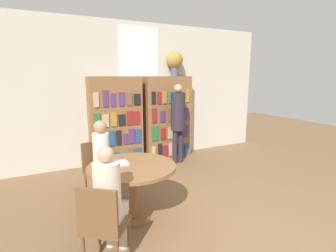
{
  "coord_description": "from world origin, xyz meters",
  "views": [
    {
      "loc": [
        -2.1,
        -1.83,
        1.89
      ],
      "look_at": [
        -0.13,
        1.99,
        1.05
      ],
      "focal_mm": 28.0,
      "sensor_mm": 36.0,
      "label": 1
    }
  ],
  "objects_px": {
    "bookshelf_right": "(167,118)",
    "librarian_standing": "(178,116)",
    "flower_vase": "(175,61)",
    "reading_table": "(132,175)",
    "seated_reader_right": "(109,195)",
    "chair_near_camera": "(103,223)",
    "bookshelf_left": "(116,122)",
    "chair_left_side": "(98,167)",
    "seated_reader_left": "(103,157)"
  },
  "relations": [
    {
      "from": "reading_table",
      "to": "seated_reader_left",
      "type": "height_order",
      "value": "seated_reader_left"
    },
    {
      "from": "chair_near_camera",
      "to": "seated_reader_left",
      "type": "xyz_separation_m",
      "value": [
        0.35,
        1.41,
        0.21
      ]
    },
    {
      "from": "bookshelf_right",
      "to": "seated_reader_left",
      "type": "xyz_separation_m",
      "value": [
        -1.86,
        -1.54,
        -0.23
      ]
    },
    {
      "from": "flower_vase",
      "to": "reading_table",
      "type": "height_order",
      "value": "flower_vase"
    },
    {
      "from": "librarian_standing",
      "to": "seated_reader_right",
      "type": "bearing_deg",
      "value": -132.25
    },
    {
      "from": "bookshelf_left",
      "to": "chair_left_side",
      "type": "xyz_separation_m",
      "value": [
        -0.7,
        -1.36,
        -0.44
      ]
    },
    {
      "from": "reading_table",
      "to": "chair_near_camera",
      "type": "relative_size",
      "value": 1.3
    },
    {
      "from": "reading_table",
      "to": "seated_reader_left",
      "type": "bearing_deg",
      "value": 106.2
    },
    {
      "from": "chair_left_side",
      "to": "seated_reader_right",
      "type": "bearing_deg",
      "value": 66.19
    },
    {
      "from": "chair_near_camera",
      "to": "seated_reader_right",
      "type": "xyz_separation_m",
      "value": [
        0.11,
        0.14,
        0.2
      ]
    },
    {
      "from": "bookshelf_right",
      "to": "seated_reader_right",
      "type": "relative_size",
      "value": 1.54
    },
    {
      "from": "flower_vase",
      "to": "seated_reader_left",
      "type": "relative_size",
      "value": 0.44
    },
    {
      "from": "flower_vase",
      "to": "reading_table",
      "type": "xyz_separation_m",
      "value": [
        -1.84,
        -2.24,
        -1.58
      ]
    },
    {
      "from": "reading_table",
      "to": "chair_left_side",
      "type": "distance_m",
      "value": 0.92
    },
    {
      "from": "flower_vase",
      "to": "seated_reader_left",
      "type": "distance_m",
      "value": 2.97
    },
    {
      "from": "reading_table",
      "to": "chair_left_side",
      "type": "xyz_separation_m",
      "value": [
        -0.25,
        0.87,
        -0.13
      ]
    },
    {
      "from": "reading_table",
      "to": "seated_reader_right",
      "type": "distance_m",
      "value": 0.73
    },
    {
      "from": "flower_vase",
      "to": "seated_reader_left",
      "type": "bearing_deg",
      "value": -142.97
    },
    {
      "from": "chair_left_side",
      "to": "seated_reader_right",
      "type": "height_order",
      "value": "seated_reader_right"
    },
    {
      "from": "seated_reader_left",
      "to": "librarian_standing",
      "type": "relative_size",
      "value": 0.73
    },
    {
      "from": "seated_reader_right",
      "to": "librarian_standing",
      "type": "distance_m",
      "value": 3.14
    },
    {
      "from": "flower_vase",
      "to": "librarian_standing",
      "type": "distance_m",
      "value": 1.27
    },
    {
      "from": "bookshelf_left",
      "to": "seated_reader_right",
      "type": "xyz_separation_m",
      "value": [
        -0.9,
        -2.81,
        -0.24
      ]
    },
    {
      "from": "bookshelf_left",
      "to": "chair_near_camera",
      "type": "relative_size",
      "value": 2.12
    },
    {
      "from": "flower_vase",
      "to": "chair_near_camera",
      "type": "relative_size",
      "value": 0.62
    },
    {
      "from": "bookshelf_left",
      "to": "reading_table",
      "type": "xyz_separation_m",
      "value": [
        -0.45,
        -2.23,
        -0.31
      ]
    },
    {
      "from": "bookshelf_right",
      "to": "librarian_standing",
      "type": "height_order",
      "value": "bookshelf_right"
    },
    {
      "from": "bookshelf_left",
      "to": "librarian_standing",
      "type": "xyz_separation_m",
      "value": [
        1.2,
        -0.5,
        0.11
      ]
    },
    {
      "from": "bookshelf_left",
      "to": "seated_reader_left",
      "type": "distance_m",
      "value": 1.69
    },
    {
      "from": "chair_near_camera",
      "to": "seated_reader_left",
      "type": "bearing_deg",
      "value": 113.75
    },
    {
      "from": "chair_near_camera",
      "to": "chair_left_side",
      "type": "relative_size",
      "value": 1.0
    },
    {
      "from": "bookshelf_right",
      "to": "seated_reader_left",
      "type": "height_order",
      "value": "bookshelf_right"
    },
    {
      "from": "chair_left_side",
      "to": "bookshelf_right",
      "type": "bearing_deg",
      "value": -160.73
    },
    {
      "from": "bookshelf_right",
      "to": "reading_table",
      "type": "relative_size",
      "value": 1.64
    },
    {
      "from": "flower_vase",
      "to": "reading_table",
      "type": "distance_m",
      "value": 3.3
    },
    {
      "from": "flower_vase",
      "to": "chair_left_side",
      "type": "bearing_deg",
      "value": -146.87
    },
    {
      "from": "bookshelf_left",
      "to": "chair_near_camera",
      "type": "bearing_deg",
      "value": -108.81
    },
    {
      "from": "chair_near_camera",
      "to": "chair_left_side",
      "type": "xyz_separation_m",
      "value": [
        0.3,
        1.59,
        0.0
      ]
    },
    {
      "from": "bookshelf_right",
      "to": "chair_near_camera",
      "type": "relative_size",
      "value": 2.12
    },
    {
      "from": "reading_table",
      "to": "seated_reader_left",
      "type": "relative_size",
      "value": 0.92
    },
    {
      "from": "reading_table",
      "to": "bookshelf_right",
      "type": "bearing_deg",
      "value": 53.39
    },
    {
      "from": "seated_reader_left",
      "to": "bookshelf_right",
      "type": "bearing_deg",
      "value": -156.65
    },
    {
      "from": "chair_near_camera",
      "to": "chair_left_side",
      "type": "bearing_deg",
      "value": 117.0
    },
    {
      "from": "bookshelf_right",
      "to": "reading_table",
      "type": "height_order",
      "value": "bookshelf_right"
    },
    {
      "from": "seated_reader_right",
      "to": "flower_vase",
      "type": "bearing_deg",
      "value": 88.69
    },
    {
      "from": "bookshelf_right",
      "to": "chair_near_camera",
      "type": "bearing_deg",
      "value": -126.9
    },
    {
      "from": "flower_vase",
      "to": "chair_near_camera",
      "type": "xyz_separation_m",
      "value": [
        -2.4,
        -2.96,
        -1.71
      ]
    },
    {
      "from": "seated_reader_right",
      "to": "chair_near_camera",
      "type": "bearing_deg",
      "value": -90.0
    },
    {
      "from": "chair_near_camera",
      "to": "librarian_standing",
      "type": "height_order",
      "value": "librarian_standing"
    },
    {
      "from": "bookshelf_right",
      "to": "flower_vase",
      "type": "relative_size",
      "value": 3.45
    }
  ]
}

